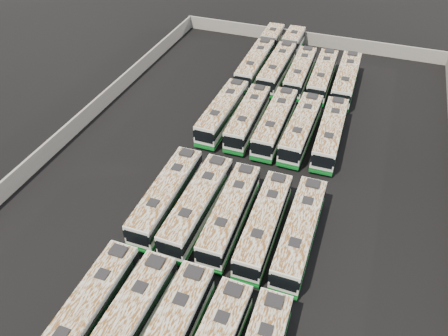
% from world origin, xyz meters
% --- Properties ---
extents(ground, '(140.00, 140.00, 0.00)m').
position_xyz_m(ground, '(0.00, 0.00, 0.00)').
color(ground, black).
rests_on(ground, ground).
extents(perimeter_wall, '(45.20, 73.20, 2.20)m').
position_xyz_m(perimeter_wall, '(0.00, 0.00, 1.10)').
color(perimeter_wall, slate).
rests_on(perimeter_wall, ground).
extents(bus_front_far_left, '(2.68, 12.43, 3.50)m').
position_xyz_m(bus_front_far_left, '(-5.53, -22.30, 1.79)').
color(bus_front_far_left, white).
rests_on(bus_front_far_left, ground).
extents(bus_front_left, '(2.96, 12.85, 3.61)m').
position_xyz_m(bus_front_left, '(-2.16, -22.48, 1.84)').
color(bus_front_left, white).
rests_on(bus_front_left, ground).
extents(bus_midfront_far_left, '(2.82, 12.67, 3.56)m').
position_xyz_m(bus_midfront_far_left, '(-5.50, -8.23, 1.82)').
color(bus_midfront_far_left, white).
rests_on(bus_midfront_far_left, ground).
extents(bus_midfront_left, '(2.84, 12.74, 3.58)m').
position_xyz_m(bus_midfront_left, '(-2.07, -8.38, 1.83)').
color(bus_midfront_left, white).
rests_on(bus_midfront_left, ground).
extents(bus_midfront_center, '(2.83, 12.29, 3.45)m').
position_xyz_m(bus_midfront_center, '(1.30, -8.33, 1.76)').
color(bus_midfront_center, white).
rests_on(bus_midfront_center, ground).
extents(bus_midfront_right, '(2.77, 12.27, 3.45)m').
position_xyz_m(bus_midfront_right, '(4.77, -8.51, 1.76)').
color(bus_midfront_right, white).
rests_on(bus_midfront_right, ground).
extents(bus_midfront_far_right, '(2.67, 12.51, 3.53)m').
position_xyz_m(bus_midfront_far_right, '(8.14, -8.39, 1.80)').
color(bus_midfront_far_right, white).
rests_on(bus_midfront_far_right, ground).
extents(bus_midback_far_left, '(2.83, 12.69, 3.57)m').
position_xyz_m(bus_midback_far_left, '(-5.58, 8.30, 1.82)').
color(bus_midback_far_left, white).
rests_on(bus_midback_far_left, ground).
extents(bus_midback_left, '(2.84, 12.30, 3.45)m').
position_xyz_m(bus_midback_left, '(-2.19, 8.29, 1.77)').
color(bus_midback_left, white).
rests_on(bus_midback_left, ground).
extents(bus_midback_center, '(2.77, 12.73, 3.58)m').
position_xyz_m(bus_midback_center, '(1.34, 8.28, 1.83)').
color(bus_midback_center, white).
rests_on(bus_midback_center, ground).
extents(bus_midback_right, '(2.87, 12.59, 3.54)m').
position_xyz_m(bus_midback_right, '(4.65, 8.18, 1.81)').
color(bus_midback_right, white).
rests_on(bus_midback_right, ground).
extents(bus_midback_far_right, '(2.91, 12.54, 3.52)m').
position_xyz_m(bus_midback_far_right, '(8.14, 8.38, 1.80)').
color(bus_midback_far_right, white).
rests_on(bus_midback_far_right, ground).
extents(bus_back_far_left, '(2.90, 19.68, 3.57)m').
position_xyz_m(bus_back_far_left, '(-5.62, 25.82, 1.82)').
color(bus_back_far_left, white).
rests_on(bus_back_far_left, ground).
extents(bus_back_left, '(2.81, 19.83, 3.60)m').
position_xyz_m(bus_back_left, '(-2.14, 25.77, 1.84)').
color(bus_back_left, white).
rests_on(bus_back_left, ground).
extents(bus_back_center, '(2.86, 12.39, 3.48)m').
position_xyz_m(bus_back_center, '(1.37, 22.35, 1.78)').
color(bus_back_center, white).
rests_on(bus_back_center, ground).
extents(bus_back_right, '(2.87, 12.45, 3.50)m').
position_xyz_m(bus_back_right, '(4.65, 22.43, 1.79)').
color(bus_back_right, white).
rests_on(bus_back_right, ground).
extents(bus_back_far_right, '(2.85, 12.84, 3.61)m').
position_xyz_m(bus_back_far_right, '(8.04, 22.33, 1.85)').
color(bus_back_far_right, white).
rests_on(bus_back_far_right, ground).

